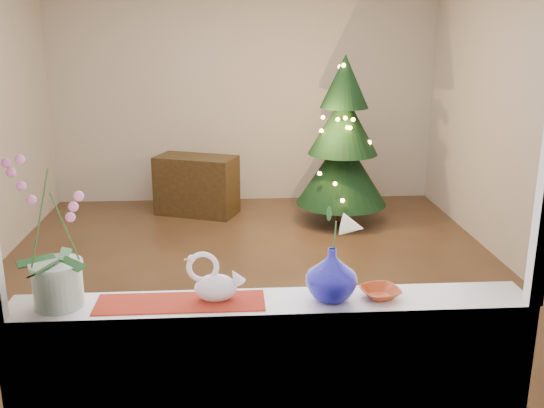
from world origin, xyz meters
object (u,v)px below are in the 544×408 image
(blue_vase, at_px, (332,270))
(side_table, at_px, (197,185))
(xmas_tree, at_px, (343,141))
(orchid_pot, at_px, (52,233))
(swan, at_px, (215,278))
(paperweight, at_px, (328,295))
(amber_dish, at_px, (380,293))

(blue_vase, relative_size, side_table, 0.30)
(blue_vase, bearing_deg, xmas_tree, 79.02)
(orchid_pot, distance_m, swan, 0.67)
(blue_vase, relative_size, paperweight, 3.83)
(amber_dish, distance_m, xmas_tree, 3.94)
(paperweight, bearing_deg, orchid_pot, 177.68)
(blue_vase, height_order, xmas_tree, xmas_tree)
(side_table, bearing_deg, paperweight, -58.58)
(orchid_pot, bearing_deg, side_table, 85.81)
(swan, bearing_deg, side_table, 81.05)
(swan, xyz_separation_m, amber_dish, (0.70, -0.02, -0.09))
(amber_dish, bearing_deg, swan, 178.73)
(xmas_tree, relative_size, side_table, 2.02)
(orchid_pot, bearing_deg, xmas_tree, 64.22)
(orchid_pot, relative_size, xmas_tree, 0.36)
(paperweight, distance_m, xmas_tree, 4.02)
(amber_dish, bearing_deg, xmas_tree, 82.04)
(orchid_pot, xyz_separation_m, paperweight, (1.11, -0.04, -0.28))
(orchid_pot, bearing_deg, swan, 0.83)
(swan, bearing_deg, orchid_pot, 167.50)
(xmas_tree, bearing_deg, swan, -107.72)
(orchid_pot, xyz_separation_m, xmas_tree, (1.88, 3.90, -0.35))
(xmas_tree, bearing_deg, blue_vase, -100.98)
(paperweight, bearing_deg, xmas_tree, 78.88)
(orchid_pot, xyz_separation_m, amber_dish, (1.34, -0.01, -0.30))
(paperweight, bearing_deg, side_table, 100.40)
(swan, height_order, xmas_tree, xmas_tree)
(paperweight, relative_size, side_table, 0.08)
(swan, bearing_deg, blue_vase, -15.38)
(swan, distance_m, amber_dish, 0.70)
(amber_dish, bearing_deg, paperweight, -170.39)
(swan, height_order, side_table, swan)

